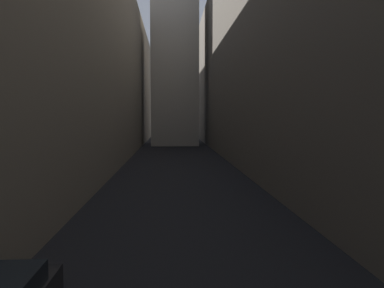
{
  "coord_description": "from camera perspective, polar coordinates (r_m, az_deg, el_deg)",
  "views": [
    {
      "loc": [
        -0.72,
        10.33,
        4.85
      ],
      "look_at": [
        0.0,
        23.2,
        3.94
      ],
      "focal_mm": 35.89,
      "sensor_mm": 36.0,
      "label": 1
    }
  ],
  "objects": [
    {
      "name": "building_block_right",
      "position": [
        42.77,
        16.71,
        13.91
      ],
      "size": [
        15.89,
        108.0,
        24.6
      ],
      "primitive_type": "cube",
      "color": "#60594F",
      "rests_on": "ground"
    },
    {
      "name": "ground_plane",
      "position": [
        37.98,
        -2.08,
        -3.29
      ],
      "size": [
        264.0,
        264.0,
        0.0
      ],
      "primitive_type": "plane",
      "color": "black"
    },
    {
      "name": "building_block_left",
      "position": [
        41.56,
        -18.8,
        11.97
      ],
      "size": [
        12.27,
        108.0,
        21.46
      ],
      "primitive_type": "cube",
      "color": "#756B5B",
      "rests_on": "ground"
    }
  ]
}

